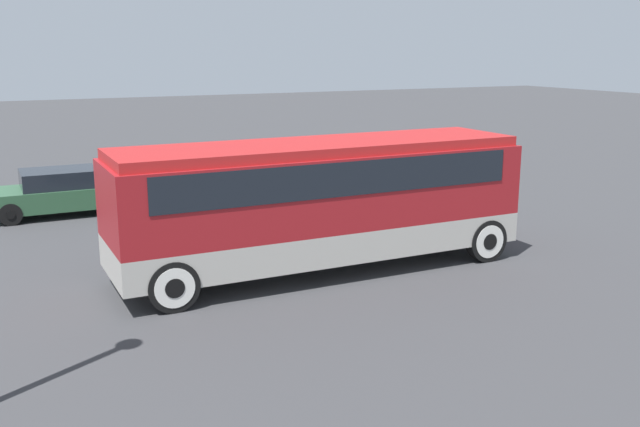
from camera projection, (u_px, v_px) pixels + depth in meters
The scene contains 4 objects.
ground_plane at pixel (320, 270), 16.37m from camera, with size 120.00×120.00×0.00m, color #38383A.
tour_bus at pixel (324, 194), 16.00m from camera, with size 9.37×2.56×2.95m.
parked_car_near at pixel (278, 176), 24.20m from camera, with size 4.58×1.79×1.43m.
parked_car_mid at pixel (65, 192), 21.70m from camera, with size 4.20×1.91×1.39m.
Camera 1 is at (-6.89, -14.04, 4.99)m, focal length 40.00 mm.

